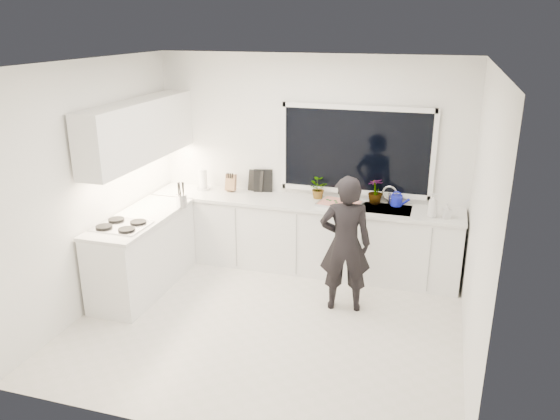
% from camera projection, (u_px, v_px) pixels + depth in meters
% --- Properties ---
extents(floor, '(4.00, 3.50, 0.02)m').
position_uv_depth(floor, '(268.00, 323.00, 5.86)').
color(floor, beige).
rests_on(floor, ground).
extents(wall_back, '(4.00, 0.02, 2.70)m').
position_uv_depth(wall_back, '(309.00, 162.00, 7.00)').
color(wall_back, white).
rests_on(wall_back, ground).
extents(wall_left, '(0.02, 3.50, 2.70)m').
position_uv_depth(wall_left, '(92.00, 187.00, 5.96)').
color(wall_left, white).
rests_on(wall_left, ground).
extents(wall_right, '(0.02, 3.50, 2.70)m').
position_uv_depth(wall_right, '(481.00, 224.00, 4.86)').
color(wall_right, white).
rests_on(wall_right, ground).
extents(ceiling, '(4.00, 3.50, 0.02)m').
position_uv_depth(ceiling, '(266.00, 62.00, 4.96)').
color(ceiling, white).
rests_on(ceiling, wall_back).
extents(window, '(1.80, 0.02, 1.00)m').
position_uv_depth(window, '(356.00, 150.00, 6.74)').
color(window, black).
rests_on(window, wall_back).
extents(base_cabinets_back, '(3.92, 0.58, 0.88)m').
position_uv_depth(base_cabinets_back, '(302.00, 236.00, 7.02)').
color(base_cabinets_back, white).
rests_on(base_cabinets_back, floor).
extents(base_cabinets_left, '(0.58, 1.60, 0.88)m').
position_uv_depth(base_cabinets_left, '(143.00, 254.00, 6.48)').
color(base_cabinets_left, white).
rests_on(base_cabinets_left, floor).
extents(countertop_back, '(3.94, 0.62, 0.04)m').
position_uv_depth(countertop_back, '(303.00, 203.00, 6.86)').
color(countertop_back, silver).
rests_on(countertop_back, base_cabinets_back).
extents(countertop_left, '(0.62, 1.60, 0.04)m').
position_uv_depth(countertop_left, '(140.00, 218.00, 6.33)').
color(countertop_left, silver).
rests_on(countertop_left, base_cabinets_left).
extents(upper_cabinets, '(0.34, 2.10, 0.70)m').
position_uv_depth(upper_cabinets, '(139.00, 131.00, 6.37)').
color(upper_cabinets, white).
rests_on(upper_cabinets, wall_left).
extents(sink, '(0.58, 0.42, 0.14)m').
position_uv_depth(sink, '(387.00, 213.00, 6.59)').
color(sink, silver).
rests_on(sink, countertop_back).
extents(faucet, '(0.03, 0.03, 0.22)m').
position_uv_depth(faucet, '(389.00, 195.00, 6.72)').
color(faucet, silver).
rests_on(faucet, countertop_back).
extents(stovetop, '(0.56, 0.48, 0.03)m').
position_uv_depth(stovetop, '(121.00, 225.00, 6.01)').
color(stovetop, black).
rests_on(stovetop, countertop_left).
extents(person, '(0.62, 0.47, 1.54)m').
position_uv_depth(person, '(345.00, 244.00, 5.92)').
color(person, black).
rests_on(person, floor).
extents(pizza_tray, '(0.57, 0.46, 0.03)m').
position_uv_depth(pizza_tray, '(340.00, 204.00, 6.70)').
color(pizza_tray, silver).
rests_on(pizza_tray, countertop_back).
extents(pizza, '(0.52, 0.41, 0.01)m').
position_uv_depth(pizza, '(340.00, 203.00, 6.69)').
color(pizza, '#AA2C16').
rests_on(pizza, pizza_tray).
extents(watering_can, '(0.17, 0.17, 0.13)m').
position_uv_depth(watering_can, '(397.00, 200.00, 6.67)').
color(watering_can, '#1219AB').
rests_on(watering_can, countertop_back).
extents(paper_towel_roll, '(0.14, 0.14, 0.26)m').
position_uv_depth(paper_towel_roll, '(203.00, 180.00, 7.29)').
color(paper_towel_roll, white).
rests_on(paper_towel_roll, countertop_back).
extents(knife_block, '(0.14, 0.11, 0.22)m').
position_uv_depth(knife_block, '(231.00, 183.00, 7.23)').
color(knife_block, olive).
rests_on(knife_block, countertop_back).
extents(utensil_crock, '(0.13, 0.13, 0.16)m').
position_uv_depth(utensil_crock, '(182.00, 201.00, 6.62)').
color(utensil_crock, silver).
rests_on(utensil_crock, countertop_left).
extents(picture_frame_large, '(0.22, 0.06, 0.28)m').
position_uv_depth(picture_frame_large, '(256.00, 181.00, 7.23)').
color(picture_frame_large, black).
rests_on(picture_frame_large, countertop_back).
extents(picture_frame_small, '(0.25, 0.08, 0.30)m').
position_uv_depth(picture_frame_small, '(263.00, 181.00, 7.20)').
color(picture_frame_small, black).
rests_on(picture_frame_small, countertop_back).
extents(herb_plants, '(1.01, 0.28, 0.32)m').
position_uv_depth(herb_plants, '(344.00, 190.00, 6.83)').
color(herb_plants, '#26662D').
rests_on(herb_plants, countertop_back).
extents(soap_bottles, '(0.27, 0.12, 0.29)m').
position_uv_depth(soap_bottles, '(436.00, 207.00, 6.24)').
color(soap_bottles, '#D8BF66').
rests_on(soap_bottles, countertop_back).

